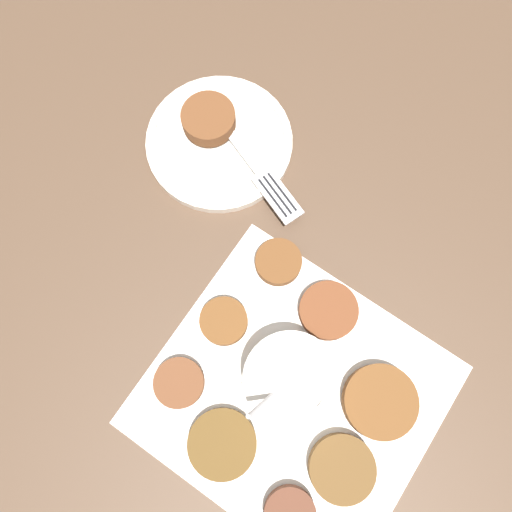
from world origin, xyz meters
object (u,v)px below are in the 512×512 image
at_px(fork, 261,170).
at_px(sauce_bowl, 292,378).
at_px(fritter_on_plate, 210,117).
at_px(serving_plate, 221,140).

bearing_deg(fork, sauce_bowl, -41.63).
xyz_separation_m(sauce_bowl, fritter_on_plate, (-0.29, 0.18, 0.00)).
bearing_deg(sauce_bowl, fork, 138.37).
distance_m(serving_plate, fritter_on_plate, 0.03).
xyz_separation_m(serving_plate, fritter_on_plate, (-0.02, 0.01, 0.02)).
xyz_separation_m(sauce_bowl, serving_plate, (-0.26, 0.17, -0.02)).
height_order(sauce_bowl, fork, sauce_bowl).
bearing_deg(fritter_on_plate, sauce_bowl, -32.25).
relative_size(sauce_bowl, serving_plate, 0.59).
height_order(sauce_bowl, serving_plate, sauce_bowl).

